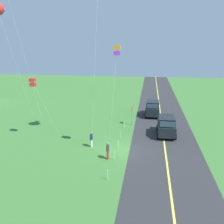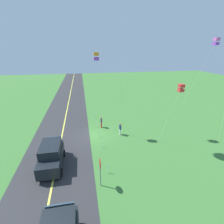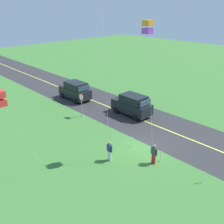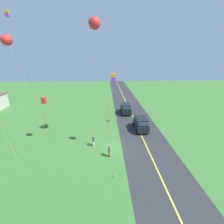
{
  "view_description": "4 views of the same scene",
  "coord_description": "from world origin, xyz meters",
  "px_view_note": "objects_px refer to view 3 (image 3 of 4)",
  "views": [
    {
      "loc": [
        -23.2,
        -2.25,
        10.13
      ],
      "look_at": [
        2.33,
        1.58,
        3.26
      ],
      "focal_mm": 40.78,
      "sensor_mm": 36.0,
      "label": 1
    },
    {
      "loc": [
        18.69,
        -1.11,
        10.34
      ],
      "look_at": [
        0.66,
        2.3,
        3.32
      ],
      "focal_mm": 26.21,
      "sensor_mm": 36.0,
      "label": 2
    },
    {
      "loc": [
        -11.74,
        14.68,
        11.08
      ],
      "look_at": [
        0.35,
        3.2,
        3.98
      ],
      "focal_mm": 41.01,
      "sensor_mm": 36.0,
      "label": 3
    },
    {
      "loc": [
        -18.48,
        1.65,
        11.91
      ],
      "look_at": [
        1.68,
        0.77,
        4.58
      ],
      "focal_mm": 24.7,
      "sensor_mm": 36.0,
      "label": 4
    }
  ],
  "objects_px": {
    "car_parked_east_near": "(75,90)",
    "kite_yellow_high": "(0,99)",
    "stop_sign": "(81,101)",
    "person_adult_near": "(109,150)",
    "car_suv_foreground": "(132,105)",
    "person_adult_companion": "(154,153)",
    "kite_blue_mid": "(148,27)"
  },
  "relations": [
    {
      "from": "stop_sign",
      "to": "person_adult_near",
      "type": "bearing_deg",
      "value": 156.35
    },
    {
      "from": "car_suv_foreground",
      "to": "person_adult_companion",
      "type": "relative_size",
      "value": 2.75
    },
    {
      "from": "person_adult_companion",
      "to": "kite_blue_mid",
      "type": "xyz_separation_m",
      "value": [
        1.68,
        -0.58,
        8.74
      ]
    },
    {
      "from": "person_adult_companion",
      "to": "kite_yellow_high",
      "type": "xyz_separation_m",
      "value": [
        4.25,
        8.76,
        5.38
      ]
    },
    {
      "from": "car_suv_foreground",
      "to": "car_parked_east_near",
      "type": "height_order",
      "value": "same"
    },
    {
      "from": "person_adult_near",
      "to": "person_adult_companion",
      "type": "distance_m",
      "value": 3.32
    },
    {
      "from": "car_suv_foreground",
      "to": "person_adult_near",
      "type": "height_order",
      "value": "car_suv_foreground"
    },
    {
      "from": "person_adult_near",
      "to": "kite_yellow_high",
      "type": "relative_size",
      "value": 0.24
    },
    {
      "from": "car_suv_foreground",
      "to": "kite_yellow_high",
      "type": "height_order",
      "value": "kite_yellow_high"
    },
    {
      "from": "person_adult_near",
      "to": "kite_yellow_high",
      "type": "height_order",
      "value": "kite_yellow_high"
    },
    {
      "from": "stop_sign",
      "to": "kite_yellow_high",
      "type": "bearing_deg",
      "value": 121.9
    },
    {
      "from": "person_adult_near",
      "to": "kite_yellow_high",
      "type": "bearing_deg",
      "value": -110.83
    },
    {
      "from": "person_adult_companion",
      "to": "car_suv_foreground",
      "type": "bearing_deg",
      "value": 12.54
    },
    {
      "from": "person_adult_companion",
      "to": "kite_yellow_high",
      "type": "bearing_deg",
      "value": 114.17
    },
    {
      "from": "stop_sign",
      "to": "kite_yellow_high",
      "type": "height_order",
      "value": "kite_yellow_high"
    },
    {
      "from": "car_parked_east_near",
      "to": "stop_sign",
      "type": "relative_size",
      "value": 1.72
    },
    {
      "from": "person_adult_near",
      "to": "stop_sign",
      "type": "bearing_deg",
      "value": 149.78
    },
    {
      "from": "person_adult_near",
      "to": "kite_yellow_high",
      "type": "xyz_separation_m",
      "value": [
        1.69,
        6.65,
        5.38
      ]
    },
    {
      "from": "car_suv_foreground",
      "to": "kite_blue_mid",
      "type": "xyz_separation_m",
      "value": [
        -5.62,
        5.02,
        8.46
      ]
    },
    {
      "from": "car_parked_east_near",
      "to": "stop_sign",
      "type": "xyz_separation_m",
      "value": [
        -4.85,
        2.67,
        0.65
      ]
    },
    {
      "from": "car_parked_east_near",
      "to": "kite_yellow_high",
      "type": "bearing_deg",
      "value": 131.05
    },
    {
      "from": "kite_blue_mid",
      "to": "kite_yellow_high",
      "type": "height_order",
      "value": "kite_blue_mid"
    },
    {
      "from": "stop_sign",
      "to": "person_adult_companion",
      "type": "distance_m",
      "value": 10.71
    },
    {
      "from": "person_adult_companion",
      "to": "kite_blue_mid",
      "type": "bearing_deg",
      "value": 31.01
    },
    {
      "from": "car_suv_foreground",
      "to": "kite_blue_mid",
      "type": "height_order",
      "value": "kite_blue_mid"
    },
    {
      "from": "stop_sign",
      "to": "person_adult_companion",
      "type": "xyz_separation_m",
      "value": [
        -10.58,
        1.4,
        -0.94
      ]
    },
    {
      "from": "car_suv_foreground",
      "to": "person_adult_companion",
      "type": "distance_m",
      "value": 9.2
    },
    {
      "from": "person_adult_companion",
      "to": "stop_sign",
      "type": "bearing_deg",
      "value": 42.51
    },
    {
      "from": "car_suv_foreground",
      "to": "kite_yellow_high",
      "type": "bearing_deg",
      "value": 101.98
    },
    {
      "from": "person_adult_near",
      "to": "car_suv_foreground",
      "type": "bearing_deg",
      "value": 114.99
    },
    {
      "from": "kite_yellow_high",
      "to": "person_adult_near",
      "type": "bearing_deg",
      "value": -104.25
    },
    {
      "from": "person_adult_near",
      "to": "person_adult_companion",
      "type": "relative_size",
      "value": 1.0
    }
  ]
}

